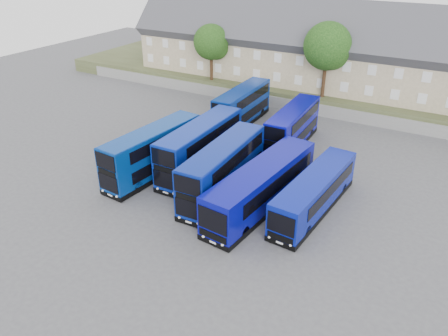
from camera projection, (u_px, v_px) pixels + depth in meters
ground at (201, 198)px, 37.30m from camera, size 120.00×120.00×0.00m
retaining_wall at (302, 107)px, 55.42m from camera, size 70.00×0.40×1.50m
earth_bank at (327, 85)px, 63.00m from camera, size 80.00×20.00×2.00m
terrace_row at (368, 56)px, 54.69m from camera, size 66.00×10.40×11.20m
dd_front_left at (153, 153)px, 40.17m from camera, size 3.53×11.32×4.43m
dd_front_mid at (201, 148)px, 40.90m from camera, size 2.72×11.57×4.59m
dd_front_right at (223, 171)px, 37.00m from camera, size 2.94×11.40×4.50m
dd_rear_left at (242, 107)px, 51.37m from camera, size 2.70×10.79×4.26m
dd_rear_right at (292, 128)px, 45.68m from camera, size 2.74×10.63×4.19m
coach_east_a at (262, 187)px, 35.36m from camera, size 4.15×13.59×3.66m
coach_east_b at (314, 194)px, 34.90m from camera, size 3.37×11.89×3.21m
tree_west at (212, 43)px, 59.40m from camera, size 4.80×4.80×7.65m
tree_mid at (329, 48)px, 52.31m from camera, size 5.76×5.76×9.18m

